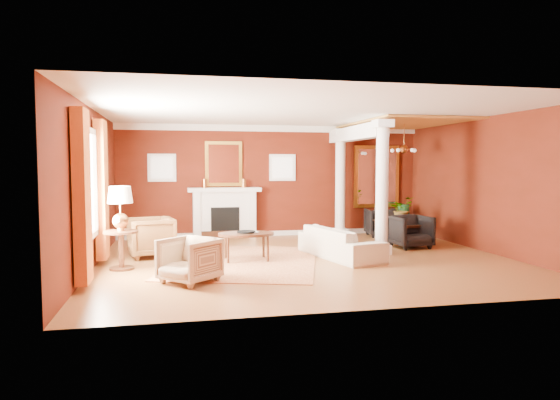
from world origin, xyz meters
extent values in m
plane|color=brown|center=(0.00, 0.00, 0.00)|extent=(8.00, 8.00, 0.00)
cube|color=#57180C|center=(0.00, 3.50, 1.45)|extent=(8.00, 0.04, 2.90)
cube|color=#57180C|center=(0.00, -3.50, 1.45)|extent=(8.00, 0.04, 2.90)
cube|color=#57180C|center=(-4.00, 0.00, 1.45)|extent=(0.04, 7.00, 2.90)
cube|color=#57180C|center=(4.00, 0.00, 1.45)|extent=(0.04, 7.00, 2.90)
cube|color=white|center=(0.00, 0.00, 2.90)|extent=(8.00, 7.00, 0.04)
cube|color=white|center=(-1.30, 3.33, 0.60)|extent=(1.60, 0.34, 1.20)
cube|color=black|center=(-1.30, 3.16, 0.45)|extent=(0.72, 0.03, 0.70)
cube|color=black|center=(-1.30, 3.16, 0.10)|extent=(1.20, 0.05, 0.20)
cube|color=white|center=(-1.30, 3.29, 1.24)|extent=(1.85, 0.42, 0.10)
cube|color=white|center=(-2.00, 3.30, 0.60)|extent=(0.16, 0.40, 1.20)
cube|color=white|center=(-0.60, 3.30, 0.60)|extent=(0.16, 0.40, 1.20)
cube|color=gold|center=(-1.30, 3.46, 1.90)|extent=(0.95, 0.06, 1.15)
cube|color=white|center=(-1.30, 3.42, 1.90)|extent=(0.78, 0.02, 0.98)
cube|color=white|center=(-2.85, 3.47, 1.80)|extent=(0.70, 0.06, 0.70)
cube|color=white|center=(-2.85, 3.44, 1.80)|extent=(0.54, 0.02, 0.54)
cube|color=white|center=(0.25, 3.47, 1.80)|extent=(0.70, 0.06, 0.70)
cube|color=white|center=(0.25, 3.44, 1.80)|extent=(0.54, 0.02, 0.54)
cube|color=white|center=(-3.98, -0.60, 1.55)|extent=(0.03, 1.30, 1.70)
cube|color=white|center=(-3.95, -1.30, 1.55)|extent=(0.08, 0.10, 1.90)
cube|color=white|center=(-3.95, 0.10, 1.55)|extent=(0.08, 0.10, 1.90)
cube|color=#BE5A20|center=(-3.88, -1.60, 1.40)|extent=(0.18, 0.55, 2.60)
cube|color=#BE5A20|center=(-3.88, 0.40, 1.40)|extent=(0.18, 0.55, 2.60)
cube|color=white|center=(1.70, 0.30, 0.10)|extent=(0.34, 0.34, 0.20)
cylinder|color=white|center=(1.70, 0.30, 1.45)|extent=(0.26, 0.26, 2.50)
cube|color=white|center=(1.70, 0.30, 2.72)|extent=(0.36, 0.36, 0.16)
cube|color=white|center=(1.70, 3.00, 0.10)|extent=(0.34, 0.34, 0.20)
cylinder|color=white|center=(1.70, 3.00, 1.45)|extent=(0.26, 0.26, 2.50)
cube|color=white|center=(1.70, 3.00, 2.72)|extent=(0.36, 0.36, 0.16)
cube|color=white|center=(1.70, 1.90, 2.62)|extent=(0.30, 3.20, 0.32)
cube|color=#C48739|center=(2.85, 1.75, 2.87)|extent=(2.30, 3.40, 0.04)
cube|color=gold|center=(2.90, 3.46, 1.55)|extent=(1.30, 0.06, 1.70)
cube|color=white|center=(2.90, 3.42, 1.55)|extent=(1.10, 0.02, 1.50)
cylinder|color=#BD7A3B|center=(2.90, 1.80, 2.58)|extent=(0.02, 0.02, 0.65)
sphere|color=#BD7A3B|center=(2.90, 1.80, 2.25)|extent=(0.20, 0.20, 0.20)
sphere|color=beige|center=(3.18, 1.80, 2.22)|extent=(0.09, 0.09, 0.09)
sphere|color=beige|center=(2.99, 2.07, 2.22)|extent=(0.09, 0.09, 0.09)
sphere|color=beige|center=(2.67, 1.96, 2.22)|extent=(0.09, 0.09, 0.09)
sphere|color=beige|center=(2.67, 1.64, 2.22)|extent=(0.09, 0.09, 0.09)
sphere|color=beige|center=(2.99, 1.53, 2.22)|extent=(0.09, 0.09, 0.09)
cube|color=white|center=(0.00, 3.46, 2.82)|extent=(8.00, 0.08, 0.16)
cube|color=white|center=(0.00, 3.46, 0.06)|extent=(8.00, 0.08, 0.12)
cube|color=maroon|center=(-1.22, 0.01, 0.01)|extent=(3.58, 4.18, 0.01)
imported|color=beige|center=(0.72, 0.07, 0.41)|extent=(1.11, 2.19, 0.82)
imported|color=black|center=(-3.03, 0.93, 0.45)|extent=(0.97, 1.01, 0.89)
imported|color=#CDB388|center=(-2.32, -1.50, 0.40)|extent=(1.05, 1.05, 0.79)
cylinder|color=black|center=(-1.18, 0.13, 0.52)|extent=(1.09, 1.09, 0.05)
cylinder|color=black|center=(-1.57, -0.11, 0.25)|extent=(0.05, 0.05, 0.49)
cylinder|color=black|center=(-0.80, -0.11, 0.25)|extent=(0.05, 0.05, 0.49)
cylinder|color=black|center=(-1.57, 0.37, 0.25)|extent=(0.05, 0.05, 0.49)
cylinder|color=black|center=(-0.80, 0.37, 0.25)|extent=(0.05, 0.05, 0.49)
imported|color=black|center=(-1.14, 0.14, 0.67)|extent=(0.18, 0.03, 0.25)
cylinder|color=black|center=(-3.48, -0.22, 0.02)|extent=(0.44, 0.44, 0.04)
cylinder|color=black|center=(-3.48, -0.22, 0.34)|extent=(0.10, 0.10, 0.68)
cylinder|color=black|center=(-3.48, -0.22, 0.68)|extent=(0.60, 0.60, 0.04)
sphere|color=#BD7A3B|center=(-3.48, -0.22, 0.88)|extent=(0.28, 0.28, 0.28)
cylinder|color=#BD7A3B|center=(-3.48, -0.22, 1.07)|extent=(0.03, 0.03, 0.30)
cone|color=beige|center=(-3.48, -0.22, 1.34)|extent=(0.44, 0.44, 0.30)
imported|color=black|center=(2.84, 1.68, 0.39)|extent=(0.67, 1.45, 0.78)
imported|color=black|center=(2.66, 0.89, 0.41)|extent=(0.86, 0.81, 0.81)
imported|color=black|center=(2.77, 2.77, 0.40)|extent=(0.88, 0.83, 0.80)
sphere|color=#154421|center=(3.50, 3.00, 0.16)|extent=(0.34, 0.34, 0.34)
cylinder|color=#154421|center=(3.50, 3.00, 0.41)|extent=(0.31, 0.31, 0.82)
imported|color=#26591E|center=(2.84, 1.75, 1.02)|extent=(0.73, 0.77, 0.48)
camera|label=1|loc=(-2.51, -9.43, 1.86)|focal=32.00mm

